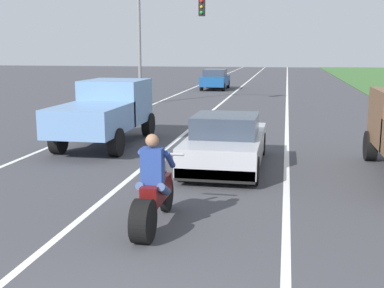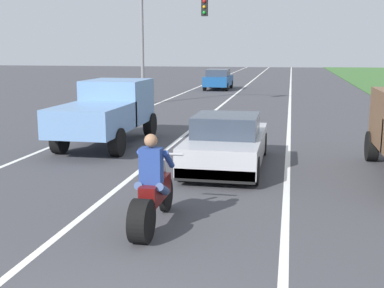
% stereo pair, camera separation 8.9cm
% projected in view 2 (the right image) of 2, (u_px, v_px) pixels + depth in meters
% --- Properties ---
extents(lane_stripe_left_solid, '(0.14, 120.00, 0.01)m').
position_uv_depth(lane_stripe_left_solid, '(143.00, 109.00, 24.75)').
color(lane_stripe_left_solid, white).
rests_on(lane_stripe_left_solid, ground).
extents(lane_stripe_right_solid, '(0.14, 120.00, 0.01)m').
position_uv_depth(lane_stripe_right_solid, '(290.00, 113.00, 23.37)').
color(lane_stripe_right_solid, white).
rests_on(lane_stripe_right_solid, ground).
extents(lane_stripe_centre_dashed, '(0.14, 120.00, 0.01)m').
position_uv_depth(lane_stripe_centre_dashed, '(214.00, 111.00, 24.06)').
color(lane_stripe_centre_dashed, white).
rests_on(lane_stripe_centre_dashed, ground).
extents(motorcycle_with_rider, '(0.70, 2.21, 1.62)m').
position_uv_depth(motorcycle_with_rider, '(152.00, 195.00, 8.21)').
color(motorcycle_with_rider, black).
rests_on(motorcycle_with_rider, ground).
extents(sports_car_silver, '(1.84, 4.30, 1.37)m').
position_uv_depth(sports_car_silver, '(227.00, 143.00, 12.53)').
color(sports_car_silver, '#B7B7BC').
rests_on(sports_car_silver, ground).
extents(pickup_truck_left_lane_light_blue, '(2.02, 4.80, 1.98)m').
position_uv_depth(pickup_truck_left_lane_light_blue, '(108.00, 110.00, 15.48)').
color(pickup_truck_left_lane_light_blue, '#6B93C6').
rests_on(pickup_truck_left_lane_light_blue, ground).
extents(traffic_light_mast_near, '(3.89, 0.34, 6.00)m').
position_uv_depth(traffic_light_mast_near, '(163.00, 30.00, 26.24)').
color(traffic_light_mast_near, gray).
rests_on(traffic_light_mast_near, ground).
extents(distant_car_far_ahead, '(1.80, 4.00, 1.50)m').
position_uv_depth(distant_car_far_ahead, '(218.00, 79.00, 36.74)').
color(distant_car_far_ahead, '#194C8C').
rests_on(distant_car_far_ahead, ground).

